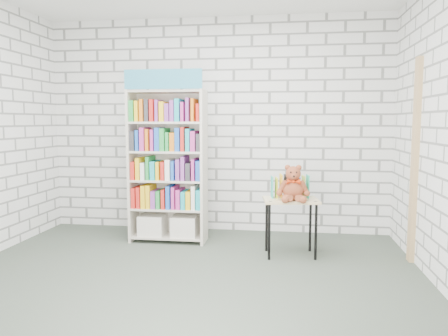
# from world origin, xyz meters

# --- Properties ---
(ground) EXTENTS (4.50, 4.50, 0.00)m
(ground) POSITION_xyz_m (0.00, 0.00, 0.00)
(ground) COLOR #3C463B
(ground) RESTS_ON ground
(room_shell) EXTENTS (4.52, 4.02, 2.81)m
(room_shell) POSITION_xyz_m (0.00, 0.00, 1.78)
(room_shell) COLOR silver
(room_shell) RESTS_ON ground
(bookshelf) EXTENTS (0.91, 0.35, 2.05)m
(bookshelf) POSITION_xyz_m (-0.49, 1.36, 0.93)
(bookshelf) COLOR beige
(bookshelf) RESTS_ON ground
(display_table) EXTENTS (0.63, 0.47, 0.62)m
(display_table) POSITION_xyz_m (0.98, 0.97, 0.54)
(display_table) COLOR #D6BB80
(display_table) RESTS_ON ground
(table_books) EXTENTS (0.43, 0.23, 0.24)m
(table_books) POSITION_xyz_m (0.97, 1.07, 0.75)
(table_books) COLOR #29B39B
(table_books) RESTS_ON display_table
(teddy_bear) EXTENTS (0.35, 0.33, 0.38)m
(teddy_bear) POSITION_xyz_m (1.00, 0.88, 0.78)
(teddy_bear) COLOR brown
(teddy_bear) RESTS_ON display_table
(door_trim) EXTENTS (0.05, 0.12, 2.10)m
(door_trim) POSITION_xyz_m (2.23, 0.95, 1.05)
(door_trim) COLOR tan
(door_trim) RESTS_ON ground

